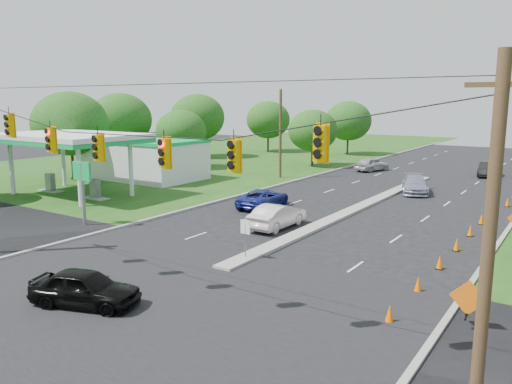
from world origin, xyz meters
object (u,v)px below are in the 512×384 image
Objects in this scene: gas_station at (132,155)px; white_sedan at (278,216)px; black_sedan at (85,288)px; blue_pickup at (263,198)px.

gas_station is 4.25× the size of white_sedan.
black_sedan is at bearing 91.03° from white_sedan.
blue_pickup is (17.55, -3.24, -1.88)m from gas_station.
white_sedan is 6.16m from blue_pickup.
gas_station is 23.08m from white_sedan.
gas_station reaches higher than blue_pickup.
blue_pickup is (-4.06, 4.63, -0.07)m from white_sedan.
black_sedan is 14.49m from white_sedan.
white_sedan is at bearing -20.01° from gas_station.
white_sedan is (-0.17, 14.48, 0.03)m from black_sedan.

